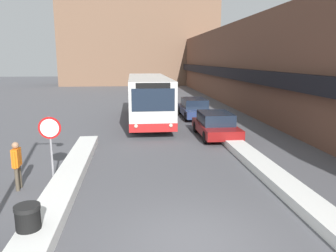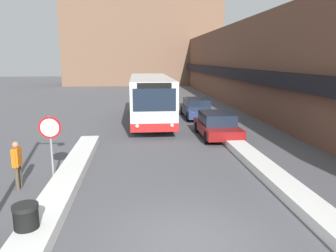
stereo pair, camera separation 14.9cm
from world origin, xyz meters
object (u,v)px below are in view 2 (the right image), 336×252
(parked_car_middle, at_px, (196,108))
(trash_bin, at_px, (27,224))
(stop_sign, at_px, (50,135))
(city_bus, at_px, (150,98))
(parked_car_front, at_px, (217,125))
(pedestrian, at_px, (17,161))

(parked_car_middle, height_order, trash_bin, parked_car_middle)
(stop_sign, bearing_deg, city_bus, 70.63)
(parked_car_front, relative_size, parked_car_middle, 0.90)
(parked_car_middle, distance_m, pedestrian, 15.45)
(stop_sign, relative_size, trash_bin, 2.45)
(parked_car_middle, relative_size, pedestrian, 2.94)
(city_bus, xyz_separation_m, parked_car_middle, (3.47, 1.40, -0.97))
(city_bus, relative_size, stop_sign, 4.67)
(city_bus, height_order, parked_car_middle, city_bus)
(pedestrian, bearing_deg, trash_bin, 20.33)
(parked_car_front, bearing_deg, trash_bin, -124.67)
(parked_car_middle, bearing_deg, pedestrian, -122.65)
(city_bus, xyz_separation_m, pedestrian, (-4.87, -11.61, -0.71))
(parked_car_front, height_order, parked_car_middle, parked_car_middle)
(city_bus, xyz_separation_m, trash_bin, (-3.52, -15.04, -1.20))
(parked_car_middle, relative_size, stop_sign, 2.04)
(pedestrian, xyz_separation_m, trash_bin, (1.35, -3.43, -0.49))
(city_bus, distance_m, trash_bin, 15.49)
(stop_sign, distance_m, pedestrian, 1.33)
(parked_car_front, xyz_separation_m, trash_bin, (-6.98, -10.10, -0.21))
(parked_car_front, bearing_deg, pedestrian, -141.33)
(parked_car_middle, bearing_deg, trash_bin, -113.02)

